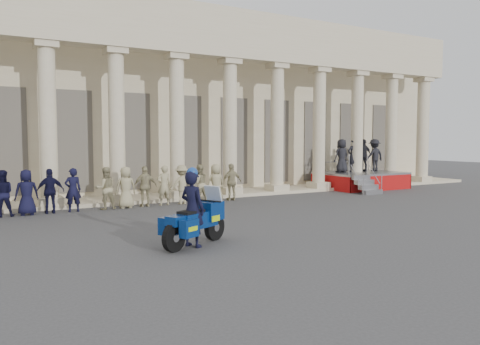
# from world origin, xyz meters

# --- Properties ---
(ground) EXTENTS (90.00, 90.00, 0.00)m
(ground) POSITION_xyz_m (0.00, 0.00, 0.00)
(ground) COLOR #39393C
(ground) RESTS_ON ground
(building) EXTENTS (40.00, 12.50, 9.00)m
(building) POSITION_xyz_m (-0.00, 14.74, 4.52)
(building) COLOR #C5B693
(building) RESTS_ON ground
(reviewing_stand) EXTENTS (4.35, 4.15, 2.67)m
(reviewing_stand) POSITION_xyz_m (11.94, 7.85, 1.40)
(reviewing_stand) COLOR gray
(reviewing_stand) RESTS_ON ground
(motorcycle) EXTENTS (2.08, 1.41, 1.45)m
(motorcycle) POSITION_xyz_m (-1.60, -0.47, 0.63)
(motorcycle) COLOR black
(motorcycle) RESTS_ON ground
(rider) EXTENTS (0.70, 0.81, 1.96)m
(rider) POSITION_xyz_m (-1.71, -0.52, 0.97)
(rider) COLOR black
(rider) RESTS_ON ground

